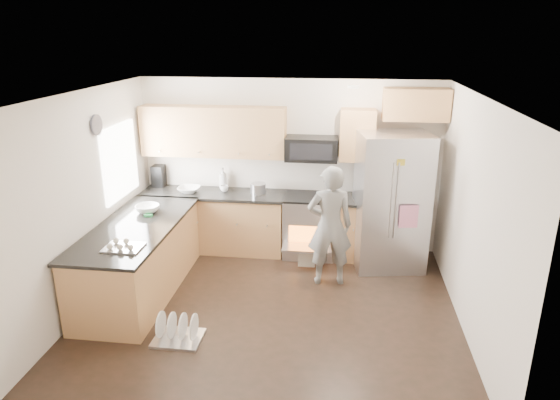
# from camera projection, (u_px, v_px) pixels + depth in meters

# --- Properties ---
(ground) EXTENTS (4.50, 4.50, 0.00)m
(ground) POSITION_uv_depth(u_px,v_px,m) (271.00, 309.00, 6.13)
(ground) COLOR black
(ground) RESTS_ON ground
(room_shell) EXTENTS (4.54, 4.04, 2.62)m
(room_shell) POSITION_uv_depth(u_px,v_px,m) (267.00, 178.00, 5.61)
(room_shell) COLOR silver
(room_shell) RESTS_ON ground
(back_cabinet_run) EXTENTS (4.45, 0.64, 2.50)m
(back_cabinet_run) POSITION_uv_depth(u_px,v_px,m) (249.00, 190.00, 7.53)
(back_cabinet_run) COLOR tan
(back_cabinet_run) RESTS_ON ground
(peninsula) EXTENTS (0.96, 2.36, 1.02)m
(peninsula) POSITION_uv_depth(u_px,v_px,m) (139.00, 259.00, 6.43)
(peninsula) COLOR tan
(peninsula) RESTS_ON ground
(stove_range) EXTENTS (0.76, 0.97, 1.79)m
(stove_range) POSITION_uv_depth(u_px,v_px,m) (310.00, 212.00, 7.46)
(stove_range) COLOR #B7B7BC
(stove_range) RESTS_ON ground
(refrigerator) EXTENTS (1.07, 0.89, 1.95)m
(refrigerator) POSITION_uv_depth(u_px,v_px,m) (391.00, 202.00, 7.00)
(refrigerator) COLOR #B7B7BC
(refrigerator) RESTS_ON ground
(person) EXTENTS (0.65, 0.48, 1.64)m
(person) POSITION_uv_depth(u_px,v_px,m) (330.00, 226.00, 6.54)
(person) COLOR gray
(person) RESTS_ON ground
(dish_rack) EXTENTS (0.53, 0.42, 0.33)m
(dish_rack) POSITION_uv_depth(u_px,v_px,m) (178.00, 333.00, 5.50)
(dish_rack) COLOR #B7B7BC
(dish_rack) RESTS_ON ground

